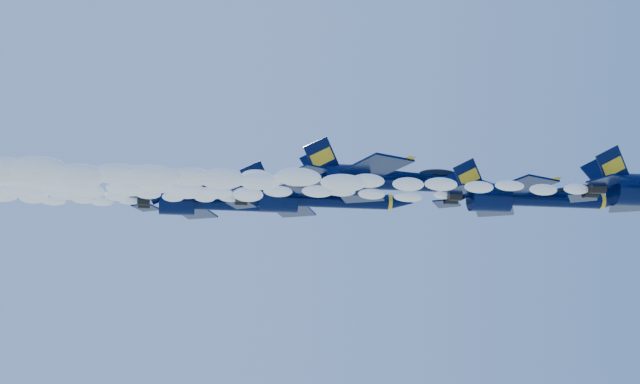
{
  "coord_description": "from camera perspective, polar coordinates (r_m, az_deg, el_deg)",
  "views": [
    {
      "loc": [
        -19.7,
        -71.53,
        131.29
      ],
      "look_at": [
        -9.32,
        5.0,
        153.34
      ],
      "focal_mm": 50.0,
      "sensor_mm": 36.0,
      "label": 1
    }
  ],
  "objects": [
    {
      "name": "jet_third",
      "position": [
        80.82,
        4.3,
        0.74
      ],
      "size": [
        18.77,
        15.4,
        6.98
      ],
      "color": "black"
    },
    {
      "name": "jet_fourth",
      "position": [
        88.41,
        -0.39,
        -0.44
      ],
      "size": [
        18.01,
        14.77,
        6.69
      ],
      "color": "black"
    },
    {
      "name": "jet_second",
      "position": [
        77.47,
        13.0,
        -0.35
      ],
      "size": [
        15.91,
        13.05,
        5.91
      ],
      "color": "black"
    },
    {
      "name": "smoke_trail_jet_second",
      "position": [
        72.95,
        -14.03,
        0.29
      ],
      "size": [
        57.29,
        2.15,
        1.94
      ],
      "primitive_type": "ellipsoid",
      "color": "white"
    },
    {
      "name": "jet_fifth",
      "position": [
        95.48,
        -7.04,
        -0.67
      ],
      "size": [
        17.45,
        14.32,
        6.49
      ],
      "color": "black"
    },
    {
      "name": "smoke_trail_jet_lead",
      "position": [
        63.28,
        -7.57,
        0.88
      ],
      "size": [
        57.29,
        2.19,
        1.97
      ],
      "primitive_type": "ellipsoid",
      "color": "white"
    }
  ]
}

